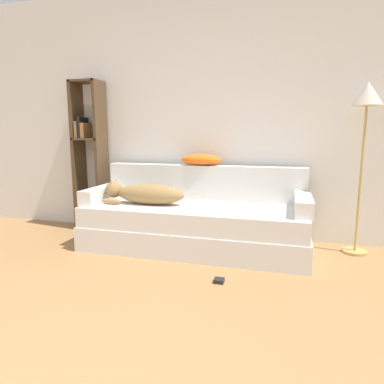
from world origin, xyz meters
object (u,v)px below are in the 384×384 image
(bookshelf, at_px, (89,150))
(dog, at_px, (145,193))
(floor_lamp, at_px, (366,109))
(couch, at_px, (195,227))
(power_adapter, at_px, (219,281))
(throw_pillow, at_px, (201,160))
(laptop, at_px, (205,206))

(bookshelf, bearing_deg, dog, -26.03)
(bookshelf, distance_m, floor_lamp, 2.94)
(couch, distance_m, power_adapter, 0.86)
(throw_pillow, bearing_deg, floor_lamp, -3.29)
(couch, height_order, power_adapter, couch)
(dog, relative_size, bookshelf, 0.49)
(couch, distance_m, laptop, 0.26)
(floor_lamp, relative_size, power_adapter, 20.79)
(bookshelf, bearing_deg, laptop, -15.24)
(dog, bearing_deg, floor_lamp, 9.36)
(bookshelf, distance_m, power_adapter, 2.30)
(couch, distance_m, throw_pillow, 0.74)
(throw_pillow, xyz_separation_m, floor_lamp, (1.55, -0.09, 0.49))
(couch, xyz_separation_m, bookshelf, (-1.38, 0.37, 0.74))
(dog, bearing_deg, couch, 6.80)
(floor_lamp, bearing_deg, dog, -170.64)
(throw_pillow, bearing_deg, power_adapter, -68.98)
(floor_lamp, bearing_deg, bookshelf, 178.16)
(bookshelf, height_order, floor_lamp, bookshelf)
(throw_pillow, relative_size, bookshelf, 0.25)
(dog, xyz_separation_m, power_adapter, (0.90, -0.68, -0.53))
(couch, bearing_deg, bookshelf, 165.09)
(floor_lamp, bearing_deg, throw_pillow, 176.71)
(laptop, distance_m, bookshelf, 1.64)
(power_adapter, bearing_deg, floor_lamp, 41.95)
(power_adapter, bearing_deg, throw_pillow, 111.02)
(dog, xyz_separation_m, bookshelf, (-0.88, 0.43, 0.41))
(bookshelf, relative_size, power_adapter, 22.60)
(throw_pillow, bearing_deg, dog, -138.47)
(throw_pillow, bearing_deg, bookshelf, 179.81)
(dog, distance_m, bookshelf, 1.06)
(couch, height_order, throw_pillow, throw_pillow)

